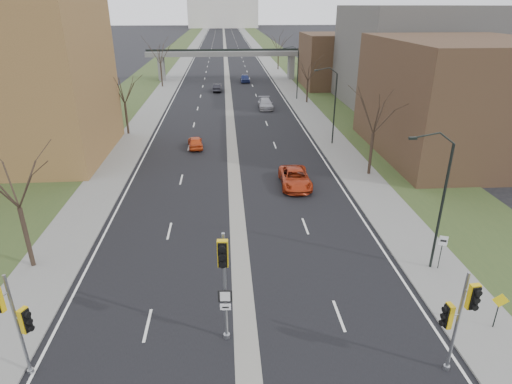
{
  "coord_description": "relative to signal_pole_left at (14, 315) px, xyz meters",
  "views": [
    {
      "loc": [
        -0.71,
        -15.69,
        15.13
      ],
      "look_at": [
        1.18,
        10.01,
        3.79
      ],
      "focal_mm": 30.0,
      "sensor_mm": 36.0,
      "label": 1
    }
  ],
  "objects": [
    {
      "name": "tree_left_a",
      "position": [
        -3.38,
        8.99,
        3.21
      ],
      "size": [
        7.2,
        7.2,
        9.4
      ],
      "color": "#382B21",
      "rests_on": "sidewalk_left"
    },
    {
      "name": "streetlight_near",
      "position": [
        20.61,
        6.99,
        3.53
      ],
      "size": [
        2.61,
        0.2,
        8.7
      ],
      "color": "black",
      "rests_on": "sidewalk_right"
    },
    {
      "name": "signal_pole_right",
      "position": [
        18.39,
        -1.11,
        -0.02
      ],
      "size": [
        1.0,
        0.9,
        5.2
      ],
      "rotation": [
        0.0,
        0.0,
        0.1
      ],
      "color": "gray",
      "rests_on": "ground"
    },
    {
      "name": "pedestrian_bridge",
      "position": [
        9.62,
        80.99,
        1.42
      ],
      "size": [
        34.0,
        3.0,
        6.45
      ],
      "color": "slate",
      "rests_on": "ground"
    },
    {
      "name": "sidewalk_right",
      "position": [
        21.62,
        150.99,
        -3.36
      ],
      "size": [
        4.0,
        600.0,
        0.12
      ],
      "primitive_type": "cube",
      "color": "gray",
      "rests_on": "ground"
    },
    {
      "name": "signal_pole_median",
      "position": [
        8.65,
        1.5,
        0.69
      ],
      "size": [
        0.68,
        0.97,
        5.9
      ],
      "rotation": [
        0.0,
        0.0,
        -0.07
      ],
      "color": "gray",
      "rests_on": "ground"
    },
    {
      "name": "commercial_block_far",
      "position": [
        31.62,
        70.99,
        1.58
      ],
      "size": [
        14.0,
        14.0,
        10.0
      ],
      "primitive_type": "cube",
      "color": "brown",
      "rests_on": "ground"
    },
    {
      "name": "ground",
      "position": [
        9.62,
        0.99,
        -3.42
      ],
      "size": [
        700.0,
        700.0,
        0.0
      ],
      "primitive_type": "plane",
      "color": "black",
      "rests_on": "ground"
    },
    {
      "name": "car_right_near",
      "position": [
        15.05,
        20.72,
        -2.65
      ],
      "size": [
        2.7,
        5.66,
        1.56
      ],
      "primitive_type": "imported",
      "rotation": [
        0.0,
        0.0,
        -0.02
      ],
      "color": "#AA2F12",
      "rests_on": "ground"
    },
    {
      "name": "tree_right_c",
      "position": [
        22.62,
        95.99,
        3.62
      ],
      "size": [
        7.65,
        7.65,
        9.99
      ],
      "color": "#382B21",
      "rests_on": "sidewalk_right"
    },
    {
      "name": "road_surface",
      "position": [
        9.62,
        150.99,
        -3.42
      ],
      "size": [
        20.0,
        600.0,
        0.01
      ],
      "primitive_type": "cube",
      "color": "black",
      "rests_on": "ground"
    },
    {
      "name": "tree_right_a",
      "position": [
        22.62,
        22.99,
        3.21
      ],
      "size": [
        7.2,
        7.2,
        9.4
      ],
      "color": "#382B21",
      "rests_on": "sidewalk_right"
    },
    {
      "name": "grass_verge_right",
      "position": [
        27.62,
        150.99,
        -3.37
      ],
      "size": [
        8.0,
        600.0,
        0.1
      ],
      "primitive_type": "cube",
      "color": "#293F1D",
      "rests_on": "ground"
    },
    {
      "name": "streetlight_far",
      "position": [
        20.61,
        58.99,
        3.53
      ],
      "size": [
        2.61,
        0.2,
        8.7
      ],
      "color": "black",
      "rests_on": "sidewalk_right"
    },
    {
      "name": "warning_sign",
      "position": [
        22.17,
        1.47,
        -1.96
      ],
      "size": [
        0.8,
        0.22,
        2.08
      ],
      "rotation": [
        0.0,
        0.0,
        -0.24
      ],
      "color": "black",
      "rests_on": "sidewalk_right"
    },
    {
      "name": "commercial_block_mid",
      "position": [
        37.62,
        52.99,
        4.08
      ],
      "size": [
        18.0,
        22.0,
        15.0
      ],
      "primitive_type": "cube",
      "color": "#5C5A54",
      "rests_on": "ground"
    },
    {
      "name": "car_right_mid",
      "position": [
        15.32,
        52.36,
        -2.66
      ],
      "size": [
        2.15,
        5.28,
        1.53
      ],
      "primitive_type": "imported",
      "rotation": [
        0.0,
        0.0,
        0.0
      ],
      "color": "#A1A0A8",
      "rests_on": "ground"
    },
    {
      "name": "streetlight_mid",
      "position": [
        20.61,
        32.99,
        3.53
      ],
      "size": [
        2.61,
        0.2,
        8.7
      ],
      "color": "black",
      "rests_on": "sidewalk_right"
    },
    {
      "name": "car_left_far",
      "position": [
        7.62,
        67.42,
        -2.71
      ],
      "size": [
        1.69,
        4.4,
        1.43
      ],
      "primitive_type": "imported",
      "rotation": [
        0.0,
        0.0,
        3.1
      ],
      "color": "black",
      "rests_on": "ground"
    },
    {
      "name": "sidewalk_left",
      "position": [
        -2.38,
        150.99,
        -3.36
      ],
      "size": [
        4.0,
        600.0,
        0.12
      ],
      "primitive_type": "cube",
      "color": "gray",
      "rests_on": "ground"
    },
    {
      "name": "speed_limit_sign",
      "position": [
        21.81,
        6.79,
        -1.74
      ],
      "size": [
        0.46,
        0.22,
        2.28
      ],
      "rotation": [
        0.0,
        0.0,
        -0.4
      ],
      "color": "black",
      "rests_on": "sidewalk_right"
    },
    {
      "name": "car_left_near",
      "position": [
        5.42,
        32.76,
        -2.74
      ],
      "size": [
        2.04,
        4.15,
        1.36
      ],
      "primitive_type": "imported",
      "rotation": [
        0.0,
        0.0,
        3.25
      ],
      "color": "#CB4417",
      "rests_on": "ground"
    },
    {
      "name": "signal_pole_left",
      "position": [
        0.0,
        0.0,
        0.0
      ],
      "size": [
        1.21,
        0.87,
        5.23
      ],
      "rotation": [
        0.0,
        0.0,
        -0.42
      ],
      "color": "gray",
      "rests_on": "ground"
    },
    {
      "name": "tree_right_b",
      "position": [
        22.62,
        55.99,
        2.4
      ],
      "size": [
        6.3,
        6.3,
        8.22
      ],
      "color": "#382B21",
      "rests_on": "sidewalk_right"
    },
    {
      "name": "car_right_far",
      "position": [
        13.38,
        77.66,
        -2.63
      ],
      "size": [
        1.93,
        4.67,
        1.59
      ],
      "primitive_type": "imported",
      "rotation": [
        0.0,
        0.0,
        0.01
      ],
      "color": "navy",
      "rests_on": "ground"
    },
    {
      "name": "commercial_block_near",
      "position": [
        33.62,
        28.99,
        2.58
      ],
      "size": [
        16.0,
        20.0,
        12.0
      ],
      "primitive_type": "cube",
      "color": "brown",
      "rests_on": "ground"
    },
    {
      "name": "tree_left_c",
      "position": [
        -3.38,
        72.99,
        3.62
      ],
      "size": [
        7.65,
        7.65,
        9.99
      ],
      "color": "#382B21",
      "rests_on": "sidewalk_left"
    },
    {
      "name": "median_strip",
      "position": [
        9.62,
        150.99,
        -3.42
      ],
      "size": [
        1.2,
        600.0,
        0.02
      ],
      "primitive_type": "cube",
      "color": "gray",
      "rests_on": "ground"
    },
    {
      "name": "grass_verge_left",
      "position": [
        -8.38,
        150.99,
        -3.37
      ],
      "size": [
        8.0,
        600.0,
        0.1
      ],
      "primitive_type": "cube",
      "color": "#293F1D",
      "rests_on": "ground"
    },
    {
      "name": "tree_left_b",
      "position": [
        -3.38,
        38.99,
        2.8
      ],
      "size": [
        6.75,
        6.75,
        8.81
      ],
      "color": "#382B21",
      "rests_on": "sidewalk_left"
    }
  ]
}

